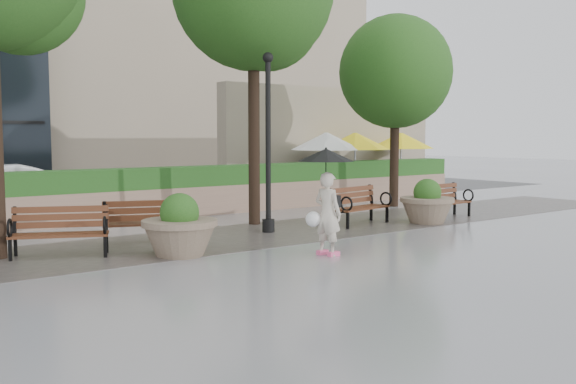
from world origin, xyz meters
TOP-DOWN VIEW (x-y plane):
  - ground at (0.00, 0.00)m, footprint 100.00×100.00m
  - cobble_strip at (0.00, 3.00)m, footprint 28.00×3.20m
  - hedge_wall at (0.00, 7.00)m, footprint 24.00×0.80m
  - cafe_wall at (9.50, 10.00)m, footprint 10.00×0.60m
  - cafe_hedge at (9.00, 7.80)m, footprint 8.00×0.50m
  - asphalt_street at (0.00, 11.00)m, footprint 40.00×7.00m
  - bench_1 at (-3.23, 2.97)m, footprint 1.79×1.31m
  - bench_2 at (-1.37, 3.33)m, footprint 1.81×1.25m
  - bench_3 at (4.01, 2.76)m, footprint 1.82×0.99m
  - bench_4 at (6.73, 2.35)m, footprint 1.71×0.76m
  - planter_left at (-1.45, 1.77)m, footprint 1.37×1.37m
  - planter_right at (5.56, 1.95)m, footprint 1.34×1.34m
  - lamppost at (1.51, 3.13)m, footprint 0.28×0.28m
  - tree_2 at (7.93, 5.24)m, footprint 3.54×3.46m
  - patio_umb_white at (7.76, 8.37)m, footprint 2.50×2.50m
  - patio_umb_yellow_a at (9.05, 8.28)m, footprint 2.50×2.50m
  - patio_umb_yellow_b at (11.70, 8.51)m, footprint 2.50×2.50m
  - car_right at (-1.84, 10.23)m, footprint 4.32×1.94m
  - pedestrian at (0.73, 0.21)m, footprint 1.06×1.06m

SIDE VIEW (x-z plane):
  - ground at x=0.00m, z-range 0.00..0.00m
  - asphalt_street at x=0.00m, z-range 0.00..0.00m
  - cobble_strip at x=0.00m, z-range 0.00..0.01m
  - bench_4 at x=6.73m, z-range -0.18..0.71m
  - bench_1 at x=-3.23m, z-range -0.18..0.72m
  - bench_2 at x=-1.37m, z-range -0.18..0.73m
  - bench_3 at x=4.01m, z-range -0.19..0.74m
  - planter_right at x=5.56m, z-range -0.12..1.00m
  - cafe_hedge at x=9.00m, z-range 0.00..0.90m
  - planter_left at x=-1.45m, z-range -0.13..1.03m
  - hedge_wall at x=0.00m, z-range -0.01..1.34m
  - car_right at x=-1.84m, z-range 0.00..1.38m
  - pedestrian at x=0.73m, z-range 0.21..2.16m
  - lamppost at x=1.51m, z-range -0.24..3.80m
  - patio_umb_white at x=7.76m, z-range 0.84..3.14m
  - patio_umb_yellow_a at x=9.05m, z-range 0.84..3.14m
  - patio_umb_yellow_b at x=11.70m, z-range 0.84..3.14m
  - cafe_wall at x=9.50m, z-range 0.00..4.00m
  - tree_2 at x=7.93m, z-range 1.10..6.97m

